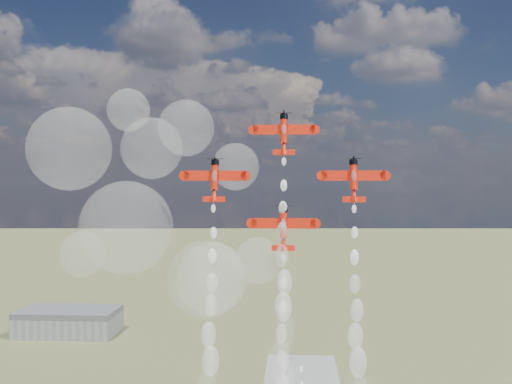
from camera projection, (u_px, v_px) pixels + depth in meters
The scene contains 7 objects.
hangar at pixel (69, 322), 310.06m from camera, with size 50.00×28.00×13.00m.
plane_lead at pixel (284, 133), 131.88m from camera, with size 13.67×5.16×9.60m.
plane_left at pixel (215, 179), 130.45m from camera, with size 13.67×5.16×9.60m.
plane_right at pixel (354, 179), 128.49m from camera, with size 13.67×5.16×9.60m.
plane_slot at pixel (283, 227), 127.06m from camera, with size 13.67×5.16×9.60m.
smoke_trail_lead at pixel (283, 357), 121.20m from camera, with size 5.79×16.30×54.15m.
drifted_smoke_cloud at pixel (158, 216), 146.45m from camera, with size 59.70×41.35×58.53m.
Camera 1 is at (-2.77, -121.77, 79.46)m, focal length 42.00 mm.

